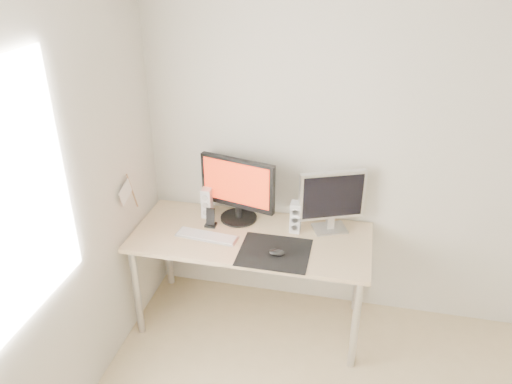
{
  "coord_description": "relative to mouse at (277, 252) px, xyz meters",
  "views": [
    {
      "loc": [
        -0.28,
        -1.39,
        2.53
      ],
      "look_at": [
        -0.92,
        1.48,
        1.01
      ],
      "focal_mm": 35.0,
      "sensor_mm": 36.0,
      "label": 1
    }
  ],
  "objects": [
    {
      "name": "phone_dock",
      "position": [
        -0.51,
        0.25,
        0.02
      ],
      "size": [
        0.08,
        0.07,
        0.14
      ],
      "color": "black",
      "rests_on": "desk"
    },
    {
      "name": "desk",
      "position": [
        -0.21,
        0.19,
        -0.1
      ],
      "size": [
        1.6,
        0.7,
        0.73
      ],
      "color": "#D1B587",
      "rests_on": "ground"
    },
    {
      "name": "mousepad",
      "position": [
        -0.02,
        0.03,
        -0.02
      ],
      "size": [
        0.45,
        0.4,
        0.0
      ],
      "primitive_type": "cube",
      "color": "black",
      "rests_on": "desk"
    },
    {
      "name": "pennant",
      "position": [
        -1.0,
        0.05,
        0.3
      ],
      "size": [
        0.01,
        0.23,
        0.29
      ],
      "color": "#A57F54",
      "rests_on": "wall_left"
    },
    {
      "name": "keyboard",
      "position": [
        -0.5,
        0.11,
        -0.01
      ],
      "size": [
        0.43,
        0.16,
        0.02
      ],
      "color": "#A9A9AB",
      "rests_on": "desk"
    },
    {
      "name": "mouse",
      "position": [
        0.0,
        0.0,
        0.0
      ],
      "size": [
        0.11,
        0.06,
        0.04
      ],
      "primitive_type": "ellipsoid",
      "color": "black",
      "rests_on": "mousepad"
    },
    {
      "name": "speaker_left",
      "position": [
        -0.58,
        0.38,
        0.09
      ],
      "size": [
        0.07,
        0.08,
        0.22
      ],
      "color": "white",
      "rests_on": "desk"
    },
    {
      "name": "second_monitor",
      "position": [
        0.3,
        0.39,
        0.22
      ],
      "size": [
        0.43,
        0.23,
        0.43
      ],
      "color": "#BDBDBF",
      "rests_on": "desk"
    },
    {
      "name": "wall_back",
      "position": [
        0.72,
        0.56,
        0.5
      ],
      "size": [
        3.5,
        0.0,
        3.5
      ],
      "primitive_type": "plane",
      "rotation": [
        1.57,
        0.0,
        0.0
      ],
      "color": "silver",
      "rests_on": "ground"
    },
    {
      "name": "speaker_right",
      "position": [
        0.07,
        0.32,
        0.09
      ],
      "size": [
        0.07,
        0.08,
        0.22
      ],
      "color": "white",
      "rests_on": "desk"
    },
    {
      "name": "main_monitor",
      "position": [
        -0.35,
        0.39,
        0.23
      ],
      "size": [
        0.54,
        0.32,
        0.47
      ],
      "color": "black",
      "rests_on": "desk"
    }
  ]
}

